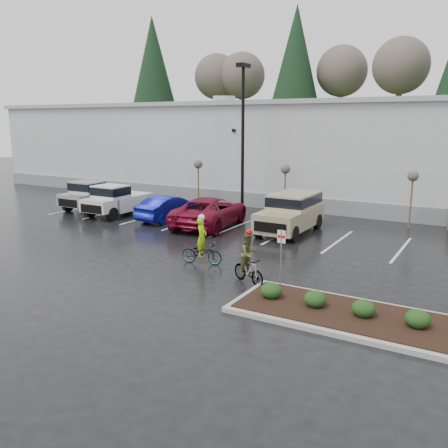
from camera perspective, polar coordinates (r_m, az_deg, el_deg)
The scene contains 21 objects.
ground at distance 18.54m, azimuth -4.38°, elevation -6.10°, with size 120.00×120.00×0.00m, color black.
warehouse at distance 37.86m, azimuth 14.93°, elevation 8.59°, with size 60.50×15.50×7.20m.
wooded_ridge at distance 60.36m, azimuth 20.84°, elevation 8.84°, with size 80.00×25.00×6.00m, color #293D19.
lamppost at distance 29.95m, azimuth 2.28°, elevation 12.01°, with size 0.50×1.00×9.22m.
sapling_west at distance 33.00m, azimuth -3.13°, elevation 6.89°, with size 0.60×0.60×3.20m.
sapling_mid at distance 29.94m, azimuth 7.40°, elevation 6.25°, with size 0.60×0.60×3.20m.
sapling_east at distance 27.92m, azimuth 21.77°, elevation 5.04°, with size 0.60×0.60×3.20m.
curb_island at distance 14.95m, azimuth 16.37°, elevation -10.92°, with size 8.00×3.00×0.15m, color gray.
mulch_bed at distance 14.91m, azimuth 16.40°, elevation -10.58°, with size 7.60×2.60×0.04m, color black.
shrub_a at distance 15.72m, azimuth 5.70°, elevation -7.98°, with size 0.70×0.70×0.52m, color #1B3512.
shrub_b at distance 15.20m, azimuth 10.91°, elevation -8.86°, with size 0.70×0.70×0.52m, color #1B3512.
shrub_c at distance 14.82m, azimuth 16.45°, elevation -9.72°, with size 0.70×0.70×0.52m, color #1B3512.
shrub_d at distance 14.59m, azimuth 22.26°, elevation -10.52°, with size 0.70×0.70×0.52m, color #1B3512.
fire_lane_sign at distance 16.53m, azimuth 6.87°, elevation -3.35°, with size 0.30×0.05×2.20m.
pickup_silver at distance 33.24m, azimuth -14.99°, elevation 3.49°, with size 2.10×5.20×1.96m, color #B3B7BB, non-canonical shape.
pickup_white at distance 30.83m, azimuth -12.28°, elevation 2.96°, with size 2.10×5.20×1.96m, color silver, non-canonical shape.
car_blue at distance 28.63m, azimuth -6.58°, elevation 1.97°, with size 1.57×4.49×1.48m, color navy.
car_red at distance 26.76m, azimuth -1.68°, elevation 1.51°, with size 2.74×5.95×1.65m, color maroon.
suv_tan at distance 25.39m, azimuth 7.94°, elevation 1.27°, with size 2.20×5.10×2.06m, color tan, non-canonical shape.
cyclist_hivis at distance 19.71m, azimuth -2.67°, elevation -2.95°, with size 1.83×0.94×2.11m.
cyclist_olive at distance 17.32m, azimuth 2.98°, elevation -4.76°, with size 1.63×1.06×2.05m.
Camera 1 is at (10.04, -14.45, 5.85)m, focal length 38.00 mm.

